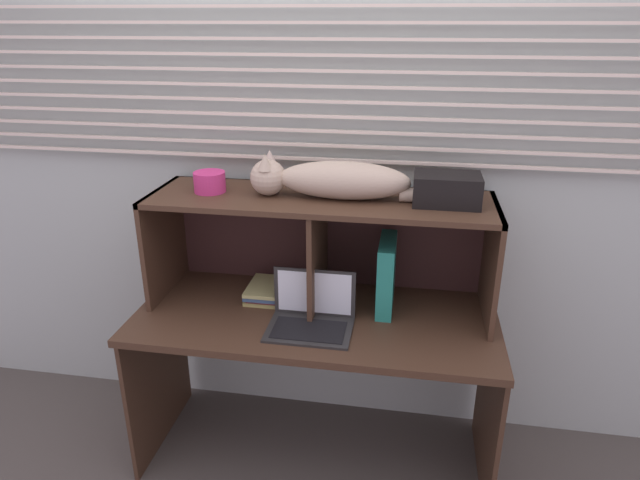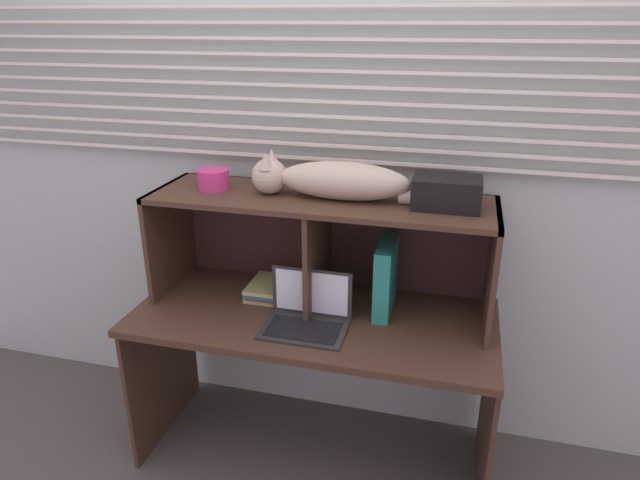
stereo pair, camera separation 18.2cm
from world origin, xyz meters
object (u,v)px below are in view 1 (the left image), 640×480
at_px(laptop, 312,316).
at_px(book_stack, 272,291).
at_px(small_basket, 210,182).
at_px(storage_box, 447,189).
at_px(cat, 333,180).
at_px(binder_upright, 386,274).

height_order(laptop, book_stack, laptop).
bearing_deg(small_basket, storage_box, 0.00).
bearing_deg(laptop, cat, 76.65).
xyz_separation_m(cat, binder_upright, (0.22, -0.00, -0.39)).
xyz_separation_m(cat, book_stack, (-0.26, 0.00, -0.50)).
relative_size(cat, small_basket, 6.79).
height_order(laptop, storage_box, storage_box).
distance_m(cat, storage_box, 0.43).
relative_size(laptop, binder_upright, 1.10).
xyz_separation_m(cat, storage_box, (0.43, -0.00, -0.02)).
relative_size(binder_upright, book_stack, 1.31).
bearing_deg(book_stack, storage_box, -0.05).
relative_size(binder_upright, storage_box, 1.19).
bearing_deg(cat, small_basket, -180.00).
bearing_deg(small_basket, binder_upright, 0.00).
relative_size(small_basket, storage_box, 0.51).
distance_m(binder_upright, storage_box, 0.42).
height_order(cat, laptop, cat).
bearing_deg(cat, storage_box, -0.00).
relative_size(cat, binder_upright, 2.91).
bearing_deg(storage_box, small_basket, 180.00).
distance_m(small_basket, storage_box, 0.93).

